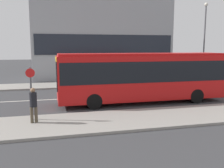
# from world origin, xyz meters

# --- Properties ---
(ground_plane) EXTENTS (120.00, 120.00, 0.00)m
(ground_plane) POSITION_xyz_m (0.00, 0.00, 0.00)
(ground_plane) COLOR #3A3A3D
(sidewalk_near) EXTENTS (44.00, 3.50, 0.13)m
(sidewalk_near) POSITION_xyz_m (0.00, -6.25, 0.07)
(sidewalk_near) COLOR gray
(sidewalk_near) RESTS_ON ground_plane
(sidewalk_far) EXTENTS (44.00, 3.50, 0.13)m
(sidewalk_far) POSITION_xyz_m (0.00, 6.25, 0.07)
(sidewalk_far) COLOR gray
(sidewalk_far) RESTS_ON ground_plane
(lane_centerline) EXTENTS (41.80, 0.16, 0.01)m
(lane_centerline) POSITION_xyz_m (0.00, 0.00, 0.00)
(lane_centerline) COLOR silver
(lane_centerline) RESTS_ON ground_plane
(apartment_block_left_tower) EXTENTS (16.26, 5.49, 14.51)m
(apartment_block_left_tower) POSITION_xyz_m (3.62, 12.20, 7.25)
(apartment_block_left_tower) COLOR #9EA3A8
(apartment_block_left_tower) RESTS_ON ground_plane
(city_bus) EXTENTS (11.23, 2.47, 3.33)m
(city_bus) POSITION_xyz_m (3.36, -2.40, 1.91)
(city_bus) COLOR red
(city_bus) RESTS_ON ground_plane
(parked_car_0) EXTENTS (4.23, 1.85, 1.30)m
(parked_car_0) POSITION_xyz_m (11.30, 3.36, 0.62)
(parked_car_0) COLOR silver
(parked_car_0) RESTS_ON ground_plane
(pedestrian_near_stop) EXTENTS (0.35, 0.34, 1.70)m
(pedestrian_near_stop) POSITION_xyz_m (-3.44, -5.86, 1.09)
(pedestrian_near_stop) COLOR #4C4233
(pedestrian_near_stop) RESTS_ON sidewalk_near
(bus_stop_sign) EXTENTS (0.44, 0.12, 2.63)m
(bus_stop_sign) POSITION_xyz_m (-3.56, -5.32, 1.67)
(bus_stop_sign) COLOR #4C4C51
(bus_stop_sign) RESTS_ON sidewalk_near
(street_lamp) EXTENTS (0.36, 0.36, 8.03)m
(street_lamp) POSITION_xyz_m (12.90, 4.95, 4.94)
(street_lamp) COLOR #4C4C51
(street_lamp) RESTS_ON sidewalk_far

